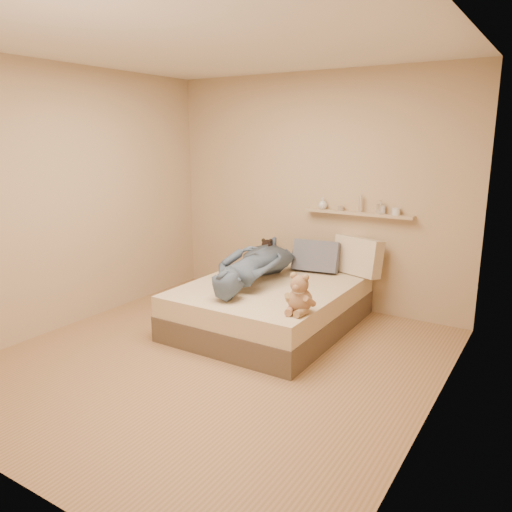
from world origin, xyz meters
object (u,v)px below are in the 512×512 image
Objects in this scene: game_console at (223,281)px; pillow_cream at (358,256)px; wall_shelf at (358,213)px; dark_plush at (267,253)px; teddy_bear at (299,296)px; pillow_grey at (316,256)px; person at (256,263)px; bed at (271,305)px.

pillow_cream reaches higher than game_console.
game_console is at bearing -119.12° from pillow_cream.
game_console is 0.15× the size of wall_shelf.
dark_plush is at bearing 102.36° from game_console.
dark_plush is 0.25× the size of wall_shelf.
pillow_cream is at bearing 91.14° from teddy_bear.
pillow_grey is (0.36, 1.27, 0.02)m from game_console.
pillow_cream is 0.46× the size of wall_shelf.
pillow_grey reaches higher than game_console.
pillow_cream is at bearing 60.88° from game_console.
dark_plush is 1.07m from pillow_cream.
dark_plush is (-1.09, 1.30, -0.01)m from teddy_bear.
pillow_grey is at bearing -125.49° from person.
game_console is 0.60× the size of dark_plush.
person reaches higher than pillow_grey.
wall_shelf reaches higher than dark_plush.
pillow_cream is at bearing 18.14° from pillow_grey.
game_console is 0.11× the size of person.
bed is at bearing 72.38° from game_console.
dark_plush is at bearing -75.60° from person.
game_console is at bearing -105.69° from pillow_grey.
bed is 1.17× the size of person.
wall_shelf is (0.55, 0.91, 0.88)m from bed.
dark_plush is at bearing 178.42° from pillow_grey.
pillow_grey is 0.42× the size of wall_shelf.
pillow_cream reaches higher than person.
teddy_bear is at bearing 135.37° from person.
dark_plush is at bearing 130.01° from teddy_bear.
bed is 1.58× the size of wall_shelf.
wall_shelf reaches higher than game_console.
game_console is 1.31m from pillow_grey.
bed is 1.38m from wall_shelf.
pillow_cream reaches higher than pillow_grey.
person reaches higher than teddy_bear.
dark_plush is 0.60× the size of pillow_grey.
game_console is 0.59m from person.
wall_shelf is (0.73, 1.48, 0.50)m from game_console.
pillow_grey is at bearing -161.86° from pillow_cream.
teddy_bear is 0.22× the size of person.
game_console is at bearing -77.64° from dark_plush.
pillow_cream is (1.06, 0.12, 0.07)m from dark_plush.
wall_shelf is at bearing 58.82° from bed.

